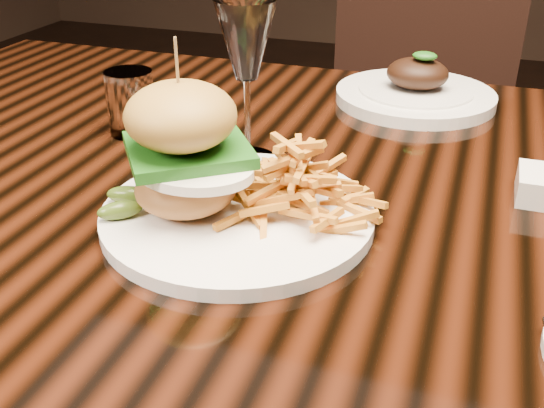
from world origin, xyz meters
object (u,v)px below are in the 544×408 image
(burger_plate, at_px, (233,177))
(chair_far, at_px, (415,108))
(wine_glass, at_px, (246,46))
(far_dish, at_px, (415,92))
(dining_table, at_px, (350,244))

(burger_plate, relative_size, chair_far, 0.30)
(burger_plate, height_order, chair_far, chair_far)
(wine_glass, bearing_deg, far_dish, 59.67)
(far_dish, bearing_deg, chair_far, 95.34)
(burger_plate, relative_size, wine_glass, 1.44)
(dining_table, distance_m, burger_plate, 0.20)
(dining_table, height_order, chair_far, chair_far)
(dining_table, bearing_deg, far_dish, 85.47)
(burger_plate, bearing_deg, dining_table, 24.18)
(burger_plate, bearing_deg, far_dish, 49.24)
(wine_glass, relative_size, far_dish, 0.80)
(dining_table, distance_m, chair_far, 0.90)
(wine_glass, distance_m, chair_far, 0.94)
(far_dish, distance_m, chair_far, 0.62)
(burger_plate, xyz_separation_m, chair_far, (0.07, 1.01, -0.26))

